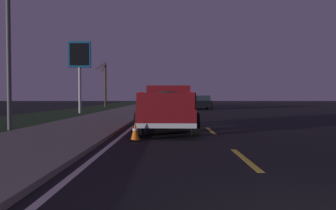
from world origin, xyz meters
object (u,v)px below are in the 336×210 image
sedan_white (171,102)px  pickup_truck (168,107)px  gas_price_sign (80,60)px  sedan_tan (168,101)px  street_light_near (15,19)px  traffic_cone_near (135,132)px  sedan_black (201,102)px  bare_tree_far (105,84)px

sedan_white → pickup_truck: bearing=179.5°
gas_price_sign → sedan_white: bearing=-43.5°
sedan_tan → street_light_near: 30.08m
traffic_cone_near → sedan_white: bearing=-2.9°
gas_price_sign → street_light_near: (-12.97, -1.25, 0.10)m
sedan_black → street_light_near: bearing=155.0°
gas_price_sign → traffic_cone_near: gas_price_sign is taller
pickup_truck → sedan_black: pickup_truck is taller
gas_price_sign → traffic_cone_near: 17.78m
sedan_tan → bare_tree_far: size_ratio=0.72×
sedan_white → sedan_tan: size_ratio=1.01×
bare_tree_far → street_light_near: bearing=-175.2°
sedan_white → sedan_black: 3.44m
bare_tree_far → sedan_tan: bearing=-83.1°
bare_tree_far → pickup_truck: bearing=-162.8°
sedan_black → bare_tree_far: bare_tree_far is taller
sedan_white → bare_tree_far: bearing=51.8°
sedan_white → sedan_black: same height
sedan_tan → street_light_near: bearing=168.2°
sedan_black → sedan_tan: (7.83, 3.87, 0.00)m
pickup_truck → sedan_black: 21.69m
sedan_tan → gas_price_sign: bearing=155.6°
pickup_truck → bare_tree_far: size_ratio=0.89×
sedan_white → bare_tree_far: 11.59m
pickup_truck → street_light_near: (0.00, 6.34, 3.64)m
pickup_truck → sedan_tan: (29.21, 0.24, -0.20)m
sedan_white → traffic_cone_near: size_ratio=7.67×
pickup_truck → sedan_tan: pickup_truck is taller
sedan_black → traffic_cone_near: (-24.38, 4.66, -0.50)m
street_light_near → sedan_white: bearing=-17.1°
pickup_truck → traffic_cone_near: pickup_truck is taller
pickup_truck → sedan_white: (21.17, -0.19, -0.20)m
street_light_near → traffic_cone_near: 7.48m
sedan_white → traffic_cone_near: bearing=177.1°
traffic_cone_near → gas_price_sign: bearing=22.3°
gas_price_sign → sedan_tan: bearing=-24.4°
sedan_white → street_light_near: size_ratio=0.58×
sedan_tan → gas_price_sign: (-16.24, 7.35, 3.74)m
pickup_truck → street_light_near: size_ratio=0.72×
sedan_tan → traffic_cone_near: bearing=178.6°
street_light_near → bare_tree_far: (28.18, 2.39, -1.45)m
bare_tree_far → sedan_black: bearing=-118.8°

